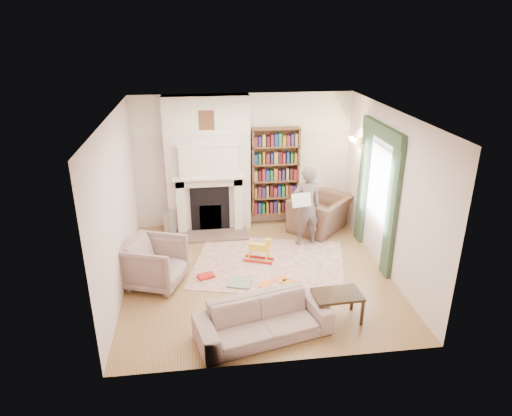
{
  "coord_description": "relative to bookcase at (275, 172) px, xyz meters",
  "views": [
    {
      "loc": [
        -0.93,
        -6.91,
        4.12
      ],
      "look_at": [
        0.0,
        0.25,
        1.15
      ],
      "focal_mm": 32.0,
      "sensor_mm": 36.0,
      "label": 1
    }
  ],
  "objects": [
    {
      "name": "game_box_lid",
      "position": [
        -1.56,
        -2.14,
        -1.14
      ],
      "size": [
        0.32,
        0.27,
        0.05
      ],
      "primitive_type": "cube",
      "rotation": [
        0.0,
        0.0,
        0.37
      ],
      "color": "red",
      "rests_on": "rug"
    },
    {
      "name": "armchair_reading",
      "position": [
        0.88,
        -0.48,
        -0.8
      ],
      "size": [
        1.51,
        1.51,
        0.74
      ],
      "primitive_type": "imported",
      "rotation": [
        0.0,
        0.0,
        3.94
      ],
      "color": "#462E25",
      "rests_on": "floor"
    },
    {
      "name": "comic_annuals",
      "position": [
        -0.37,
        -2.53,
        -1.16
      ],
      "size": [
        0.69,
        0.57,
        0.02
      ],
      "color": "red",
      "rests_on": "rug"
    },
    {
      "name": "wall_right",
      "position": [
        1.6,
        -2.12,
        0.22
      ],
      "size": [
        0.0,
        4.5,
        4.5
      ],
      "primitive_type": "plane",
      "rotation": [
        1.57,
        0.0,
        -1.57
      ],
      "color": "beige",
      "rests_on": "floor"
    },
    {
      "name": "wall_front",
      "position": [
        -0.65,
        -4.37,
        0.22
      ],
      "size": [
        4.5,
        0.0,
        4.5
      ],
      "primitive_type": "plane",
      "rotation": [
        -1.57,
        0.0,
        0.0
      ],
      "color": "beige",
      "rests_on": "floor"
    },
    {
      "name": "floor",
      "position": [
        -0.65,
        -2.12,
        -1.18
      ],
      "size": [
        4.5,
        4.5,
        0.0
      ],
      "primitive_type": "plane",
      "color": "brown",
      "rests_on": "ground"
    },
    {
      "name": "man_reading",
      "position": [
        0.43,
        -1.08,
        -0.37
      ],
      "size": [
        0.65,
        0.48,
        1.61
      ],
      "primitive_type": "imported",
      "rotation": [
        0.0,
        0.0,
        3.32
      ],
      "color": "#5C5049",
      "rests_on": "floor"
    },
    {
      "name": "ceiling",
      "position": [
        -0.65,
        -2.12,
        1.62
      ],
      "size": [
        4.5,
        4.5,
        0.0
      ],
      "primitive_type": "plane",
      "rotation": [
        3.14,
        0.0,
        0.0
      ],
      "color": "white",
      "rests_on": "wall_back"
    },
    {
      "name": "board_game",
      "position": [
        -0.99,
        -2.4,
        -1.15
      ],
      "size": [
        0.48,
        0.48,
        0.03
      ],
      "primitive_type": "cube",
      "rotation": [
        0.0,
        0.0,
        -0.31
      ],
      "color": "#CAD149",
      "rests_on": "rug"
    },
    {
      "name": "pelmet",
      "position": [
        1.54,
        -1.72,
        1.2
      ],
      "size": [
        0.09,
        1.7,
        0.24
      ],
      "primitive_type": "cube",
      "color": "#2E482F",
      "rests_on": "wall_right"
    },
    {
      "name": "rocking_horse",
      "position": [
        -0.58,
        -1.67,
        -0.94
      ],
      "size": [
        0.59,
        0.4,
        0.48
      ],
      "primitive_type": null,
      "rotation": [
        0.0,
        0.0,
        -0.37
      ],
      "color": "yellow",
      "rests_on": "rug"
    },
    {
      "name": "fireplace",
      "position": [
        -1.4,
        -0.07,
        0.21
      ],
      "size": [
        1.7,
        0.58,
        2.8
      ],
      "color": "beige",
      "rests_on": "floor"
    },
    {
      "name": "wall_back",
      "position": [
        -0.65,
        0.13,
        0.22
      ],
      "size": [
        4.5,
        0.0,
        4.5
      ],
      "primitive_type": "plane",
      "rotation": [
        1.57,
        0.0,
        0.0
      ],
      "color": "beige",
      "rests_on": "floor"
    },
    {
      "name": "curtain_left",
      "position": [
        1.55,
        -2.42,
        0.02
      ],
      "size": [
        0.07,
        0.32,
        2.4
      ],
      "primitive_type": "cube",
      "color": "#2E482F",
      "rests_on": "floor"
    },
    {
      "name": "rug",
      "position": [
        -0.4,
        -1.81,
        -1.17
      ],
      "size": [
        3.09,
        2.64,
        0.01
      ],
      "primitive_type": "cube",
      "rotation": [
        0.0,
        0.0,
        -0.24
      ],
      "color": "beige",
      "rests_on": "floor"
    },
    {
      "name": "bookcase",
      "position": [
        0.0,
        0.0,
        0.0
      ],
      "size": [
        1.0,
        0.24,
        1.85
      ],
      "primitive_type": "cube",
      "color": "brown",
      "rests_on": "floor"
    },
    {
      "name": "wall_sconce",
      "position": [
        1.38,
        -0.62,
        0.72
      ],
      "size": [
        0.2,
        0.24,
        0.24
      ],
      "primitive_type": null,
      "color": "gold",
      "rests_on": "wall_right"
    },
    {
      "name": "paraffin_heater",
      "position": [
        -2.24,
        -0.39,
        -0.9
      ],
      "size": [
        0.29,
        0.29,
        0.55
      ],
      "primitive_type": "cylinder",
      "rotation": [
        0.0,
        0.0,
        0.24
      ],
      "color": "#9EA0A5",
      "rests_on": "floor"
    },
    {
      "name": "armchair_left",
      "position": [
        -2.38,
        -2.23,
        -0.77
      ],
      "size": [
        1.12,
        1.11,
        0.8
      ],
      "primitive_type": "imported",
      "rotation": [
        0.0,
        0.0,
        1.22
      ],
      "color": "#B09D91",
      "rests_on": "floor"
    },
    {
      "name": "coffee_table",
      "position": [
        0.32,
        -3.58,
        -0.95
      ],
      "size": [
        0.72,
        0.49,
        0.45
      ],
      "primitive_type": null,
      "rotation": [
        0.0,
        0.0,
        0.05
      ],
      "color": "black",
      "rests_on": "floor"
    },
    {
      "name": "window",
      "position": [
        1.58,
        -1.72,
        0.27
      ],
      "size": [
        0.02,
        0.9,
        1.3
      ],
      "primitive_type": "cube",
      "color": "silver",
      "rests_on": "wall_right"
    },
    {
      "name": "sofa",
      "position": [
        -0.8,
        -3.81,
        -0.9
      ],
      "size": [
        2.0,
        1.16,
        0.55
      ],
      "primitive_type": "imported",
      "rotation": [
        0.0,
        0.0,
        0.24
      ],
      "color": "#B7A597",
      "rests_on": "floor"
    },
    {
      "name": "wall_left",
      "position": [
        -2.9,
        -2.12,
        0.22
      ],
      "size": [
        0.0,
        4.5,
        4.5
      ],
      "primitive_type": "plane",
      "rotation": [
        1.57,
        0.0,
        1.57
      ],
      "color": "beige",
      "rests_on": "floor"
    },
    {
      "name": "newspaper",
      "position": [
        0.28,
        -1.28,
        -0.15
      ],
      "size": [
        0.39,
        0.17,
        0.25
      ],
      "primitive_type": "cube",
      "rotation": [
        -0.35,
        0.0,
        0.17
      ],
      "color": "silver",
      "rests_on": "man_reading"
    },
    {
      "name": "curtain_right",
      "position": [
        1.55,
        -1.02,
        0.02
      ],
      "size": [
        0.07,
        0.32,
        2.4
      ],
      "primitive_type": "cube",
      "color": "#2E482F",
      "rests_on": "floor"
    }
  ]
}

